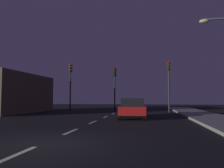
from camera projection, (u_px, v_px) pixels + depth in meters
ground_plane at (96, 121)px, 13.61m from camera, size 80.00×80.00×0.00m
sidewalk_curb_right at (224, 122)px, 12.38m from camera, size 3.00×40.00×0.15m
lane_stripe_nearest at (19, 154)px, 5.54m from camera, size 0.16×1.60×0.01m
lane_stripe_second at (71, 131)px, 9.28m from camera, size 0.16×1.60×0.01m
lane_stripe_third at (93, 122)px, 13.02m from camera, size 0.16×1.60×0.01m
lane_stripe_fourth at (106, 117)px, 16.76m from camera, size 0.16×1.60×0.01m
lane_stripe_fifth at (113, 113)px, 20.50m from camera, size 0.16×1.60×0.01m
traffic_signal_left at (70, 78)px, 23.95m from camera, size 0.32×0.38×5.20m
traffic_signal_center at (115, 81)px, 23.11m from camera, size 0.32×0.38×4.67m
traffic_signal_right at (169, 77)px, 22.22m from camera, size 0.32×0.38×5.15m
car_stopped_ahead at (133, 108)px, 15.77m from camera, size 2.04×4.53×1.43m
street_lamp_right at (224, 58)px, 12.32m from camera, size 1.65×0.36×6.09m
storefront_left at (6, 93)px, 21.96m from camera, size 5.93×9.32×3.84m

